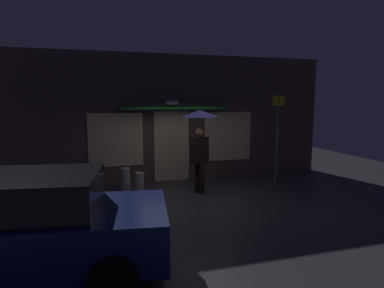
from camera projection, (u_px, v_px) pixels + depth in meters
ground_plane at (191, 201)px, 8.09m from camera, size 18.00×18.00×0.00m
building_facade at (170, 119)px, 10.05m from camera, size 10.36×1.00×3.93m
person_with_umbrella at (200, 130)px, 8.55m from camera, size 1.05×1.05×2.27m
parked_car at (9, 227)px, 4.48m from camera, size 4.58×2.36×1.50m
street_sign_post at (277, 133)px, 9.55m from camera, size 0.40×0.07×2.76m
sidewalk_bollard at (126, 179)px, 8.92m from camera, size 0.25×0.25×0.66m
sidewalk_bollard_2 at (140, 184)px, 8.50m from camera, size 0.24×0.24×0.62m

